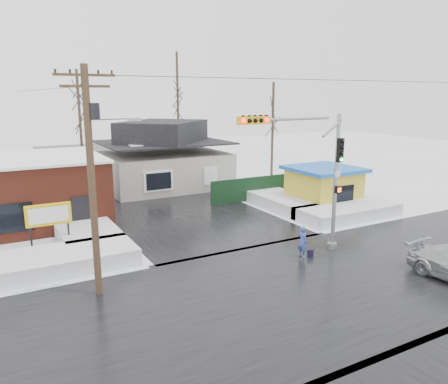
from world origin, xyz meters
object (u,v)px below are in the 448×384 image
traffic_signal (313,165)px  marquee_sign (49,216)px  utility_pole (93,169)px  kiosk (323,187)px  pedestrian (303,242)px

traffic_signal → marquee_sign: traffic_signal is taller
traffic_signal → utility_pole: bearing=177.1°
traffic_signal → kiosk: size_ratio=1.52×
marquee_sign → kiosk: bearing=1.6°
traffic_signal → utility_pole: (-10.36, 0.53, 0.57)m
kiosk → pedestrian: 10.60m
traffic_signal → kiosk: traffic_signal is taller
marquee_sign → kiosk: size_ratio=0.55×
marquee_sign → pedestrian: bearing=-32.0°
utility_pole → kiosk: size_ratio=1.96×
utility_pole → traffic_signal: bearing=-2.9°
marquee_sign → kiosk: (18.50, 0.50, -0.46)m
traffic_signal → utility_pole: size_ratio=0.78×
traffic_signal → marquee_sign: 13.42m
utility_pole → kiosk: (17.43, 6.49, -3.65)m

